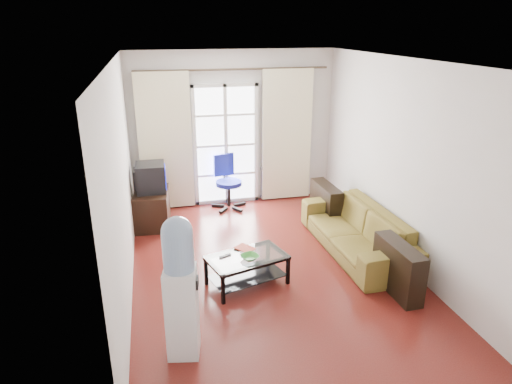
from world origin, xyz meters
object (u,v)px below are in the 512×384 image
sofa (356,230)px  coffee_table (247,266)px  tv_stand (152,208)px  crt_tv (150,177)px  task_chair (228,193)px  water_cooler (180,285)px

sofa → coffee_table: sofa is taller
sofa → tv_stand: 3.24m
tv_stand → crt_tv: crt_tv is taller
tv_stand → task_chair: bearing=25.2°
sofa → task_chair: 2.55m
task_chair → water_cooler: bearing=-120.6°
coffee_table → water_cooler: water_cooler is taller
coffee_table → crt_tv: (-1.12, 2.15, 0.56)m
sofa → tv_stand: (-2.83, 1.59, -0.03)m
coffee_table → sofa: bearing=17.3°
water_cooler → sofa: bearing=42.9°
sofa → crt_tv: 3.30m
crt_tv → task_chair: crt_tv is taller
crt_tv → tv_stand: bearing=-91.5°
tv_stand → task_chair: 1.41m
coffee_table → crt_tv: crt_tv is taller
coffee_table → water_cooler: 1.50m
tv_stand → crt_tv: bearing=93.0°
sofa → crt_tv: crt_tv is taller
crt_tv → water_cooler: (0.24, -3.26, -0.04)m
tv_stand → water_cooler: 3.27m
coffee_table → task_chair: size_ratio=1.14×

